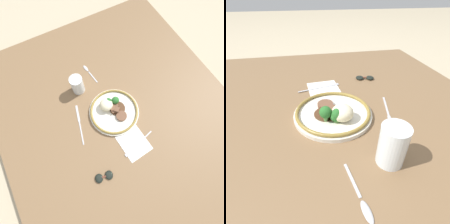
% 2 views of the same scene
% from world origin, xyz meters
% --- Properties ---
extents(ground_plane, '(8.00, 8.00, 0.00)m').
position_xyz_m(ground_plane, '(0.00, 0.00, 0.00)').
color(ground_plane, tan).
extents(dining_table, '(1.44, 1.27, 0.04)m').
position_xyz_m(dining_table, '(0.00, 0.00, 0.02)').
color(dining_table, brown).
rests_on(dining_table, ground).
extents(napkin, '(0.17, 0.15, 0.00)m').
position_xyz_m(napkin, '(-0.20, 0.01, 0.04)').
color(napkin, white).
rests_on(napkin, dining_table).
extents(plate, '(0.27, 0.27, 0.07)m').
position_xyz_m(plate, '(0.00, 0.01, 0.06)').
color(plate, silver).
rests_on(plate, dining_table).
extents(juice_glass, '(0.07, 0.07, 0.11)m').
position_xyz_m(juice_glass, '(0.22, 0.12, 0.09)').
color(juice_glass, orange).
rests_on(juice_glass, dining_table).
extents(fork, '(0.06, 0.19, 0.00)m').
position_xyz_m(fork, '(-0.22, 0.00, 0.04)').
color(fork, '#B7B7BC').
rests_on(fork, napkin).
extents(knife, '(0.22, 0.07, 0.00)m').
position_xyz_m(knife, '(0.03, 0.21, 0.04)').
color(knife, '#B7B7BC').
rests_on(knife, dining_table).
extents(spoon, '(0.15, 0.03, 0.01)m').
position_xyz_m(spoon, '(0.31, 0.02, 0.04)').
color(spoon, '#B7B7BC').
rests_on(spoon, dining_table).
extents(sunglasses, '(0.06, 0.10, 0.01)m').
position_xyz_m(sunglasses, '(-0.28, 0.22, 0.04)').
color(sunglasses, black).
rests_on(sunglasses, dining_table).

